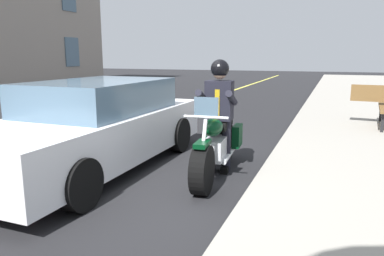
# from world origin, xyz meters

# --- Properties ---
(ground_plane) EXTENTS (80.00, 80.00, 0.00)m
(ground_plane) POSITION_xyz_m (0.00, 0.00, 0.00)
(ground_plane) COLOR black
(lane_center_stripe) EXTENTS (60.00, 0.16, 0.01)m
(lane_center_stripe) POSITION_xyz_m (0.00, -2.00, 0.01)
(lane_center_stripe) COLOR #E5DB4C
(lane_center_stripe) RESTS_ON ground_plane
(motorcycle_main) EXTENTS (2.22, 0.72, 1.26)m
(motorcycle_main) POSITION_xyz_m (-0.46, 1.32, 0.45)
(motorcycle_main) COLOR black
(motorcycle_main) RESTS_ON ground_plane
(rider_main) EXTENTS (0.66, 0.59, 1.74)m
(rider_main) POSITION_xyz_m (-0.65, 1.30, 1.04)
(rider_main) COLOR black
(rider_main) RESTS_ON ground_plane
(car_silver) EXTENTS (4.60, 1.92, 1.40)m
(car_silver) POSITION_xyz_m (-0.12, -0.60, 0.69)
(car_silver) COLOR white
(car_silver) RESTS_ON ground_plane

